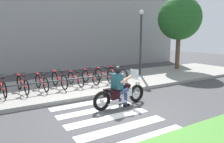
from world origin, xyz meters
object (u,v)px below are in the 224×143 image
Objects in this scene: motorcycle at (121,93)px; bicycle_7 at (117,74)px; bicycle_1 at (23,84)px; bicycle_5 at (90,77)px; bicycle_2 at (42,82)px; rider at (119,83)px; bicycle_0 at (1,86)px; bike_rack at (72,80)px; tree_near_rack at (179,19)px; bicycle_4 at (75,79)px; bicycle_3 at (59,80)px; bicycle_6 at (104,75)px; street_lamp at (141,37)px.

bicycle_7 is at bearing 59.77° from motorcycle.
bicycle_5 is (3.11, 0.00, -0.01)m from bicycle_1.
bicycle_2 is (0.78, 0.00, -0.01)m from bicycle_1.
bicycle_2 is 3.89m from bicycle_7.
bicycle_0 is at bearing 137.89° from rider.
tree_near_rack reaches higher than bike_rack.
tree_near_rack is (7.37, 1.11, 3.18)m from bicycle_5.
bicycle_7 is at bearing 58.79° from rider.
bicycle_2 is 0.95× the size of bicycle_7.
bicycle_4 is at bearing 55.04° from bike_rack.
tree_near_rack reaches higher than motorcycle.
bicycle_2 is 0.78m from bicycle_3.
motorcycle is 0.38m from rider.
bicycle_2 is 1.00× the size of bicycle_5.
bicycle_3 is 1.55m from bicycle_5.
bicycle_6 is (1.07, 3.17, 0.03)m from motorcycle.
bicycle_1 reaches higher than bicycle_4.
rider is at bearing -121.21° from bicycle_7.
bicycle_5 is 0.93× the size of bicycle_6.
bike_rack is 1.17× the size of tree_near_rack.
street_lamp is (4.84, 1.27, 1.87)m from bike_rack.
street_lamp is (2.90, 0.71, 1.94)m from bicycle_6.
bicycle_7 reaches higher than bicycle_4.
bicycle_0 is at bearing 138.54° from motorcycle.
tree_near_rack is (8.92, 1.11, 3.16)m from bicycle_3.
bicycle_3 is 2.33m from bicycle_6.
bicycle_7 is 2.96m from street_lamp.
bicycle_1 is 0.42× the size of street_lamp.
bicycle_2 reaches higher than bike_rack.
tree_near_rack is at bearing 5.65° from bicycle_0.
bicycle_5 is at bearing -180.00° from bicycle_6.
bicycle_6 is (3.11, -0.00, 0.01)m from bicycle_2.
bike_rack is at bearing 106.85° from rider.
bicycle_2 is 10.27m from tree_near_rack.
bicycle_3 reaches higher than bicycle_4.
street_lamp is at bearing 18.57° from bicycle_7.
bicycle_7 is at bearing -0.02° from bicycle_5.
bicycle_6 is at bearing -170.41° from tree_near_rack.
motorcycle is 1.33× the size of bicycle_6.
bicycle_2 is at bearing 180.00° from bicycle_5.
bicycle_3 reaches higher than bicycle_6.
street_lamp reaches higher than bicycle_4.
motorcycle is 2.76m from bike_rack.
bicycle_7 is (4.66, -0.00, 0.01)m from bicycle_1.
street_lamp is 0.77× the size of tree_near_rack.
bicycle_1 is 0.28× the size of bike_rack.
motorcycle is 1.36× the size of bicycle_3.
bicycle_3 is (1.55, -0.00, 0.01)m from bicycle_1.
bicycle_6 is 0.28× the size of bike_rack.
bicycle_5 is at bearing 84.70° from motorcycle.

